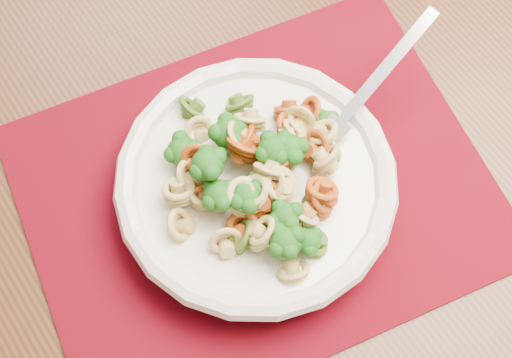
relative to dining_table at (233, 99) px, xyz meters
name	(u,v)px	position (x,y,z in m)	size (l,w,h in m)	color
dining_table	(233,99)	(0.00, 0.00, 0.00)	(1.40, 1.01, 0.70)	#4F2F16
placemat	(257,192)	(-0.04, -0.15, 0.10)	(0.40, 0.31, 0.00)	#5B030D
pasta_bowl	(256,184)	(-0.05, -0.15, 0.13)	(0.24, 0.24, 0.05)	white
pasta_broccoli_heap	(256,176)	(-0.05, -0.15, 0.15)	(0.21, 0.21, 0.06)	tan
fork	(332,132)	(0.03, -0.15, 0.15)	(0.19, 0.02, 0.01)	silver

